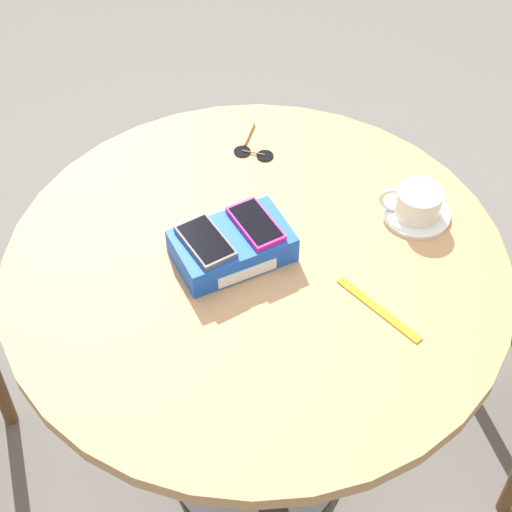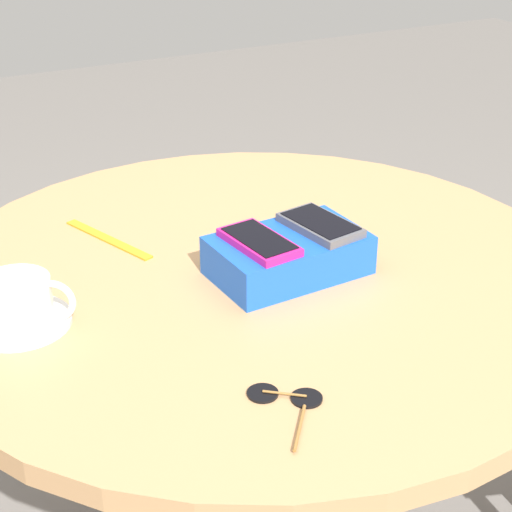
{
  "view_description": "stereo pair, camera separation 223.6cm",
  "coord_description": "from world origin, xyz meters",
  "views": [
    {
      "loc": [
        -0.39,
        -0.99,
        1.95
      ],
      "look_at": [
        0.0,
        0.0,
        0.78
      ],
      "focal_mm": 60.0,
      "sensor_mm": 36.0,
      "label": 1
    },
    {
      "loc": [
        0.49,
        0.97,
        1.34
      ],
      "look_at": [
        0.0,
        0.0,
        0.78
      ],
      "focal_mm": 60.0,
      "sensor_mm": 36.0,
      "label": 2
    }
  ],
  "objects": [
    {
      "name": "ground_plane",
      "position": [
        0.0,
        0.0,
        0.0
      ],
      "size": [
        8.0,
        8.0,
        0.0
      ],
      "primitive_type": "plane",
      "color": "slate"
    },
    {
      "name": "round_table",
      "position": [
        0.0,
        0.0,
        0.63
      ],
      "size": [
        0.96,
        0.96,
        0.76
      ],
      "color": "#2D2D2D",
      "rests_on": "ground_plane"
    },
    {
      "name": "saucer",
      "position": [
        0.34,
        -0.0,
        0.76
      ],
      "size": [
        0.13,
        0.13,
        0.01
      ],
      "primitive_type": "cylinder",
      "color": "silver",
      "rests_on": "round_table"
    },
    {
      "name": "lanyard_strap",
      "position": [
        0.16,
        -0.18,
        0.76
      ],
      "size": [
        0.08,
        0.18,
        0.0
      ],
      "primitive_type": "cube",
      "rotation": [
        0.0,
        0.0,
        -1.21
      ],
      "color": "orange",
      "rests_on": "round_table"
    },
    {
      "name": "phone_magenta",
      "position": [
        0.01,
        0.04,
        0.82
      ],
      "size": [
        0.08,
        0.13,
        0.01
      ],
      "color": "#D11975",
      "rests_on": "phone_box"
    },
    {
      "name": "phone_box",
      "position": [
        -0.03,
        0.03,
        0.79
      ],
      "size": [
        0.22,
        0.15,
        0.06
      ],
      "color": "blue",
      "rests_on": "round_table"
    },
    {
      "name": "sunglasses",
      "position": [
        0.11,
        0.3,
        0.76
      ],
      "size": [
        0.08,
        0.12,
        0.01
      ],
      "color": "black",
      "rests_on": "round_table"
    },
    {
      "name": "coffee_cup",
      "position": [
        0.34,
        -0.0,
        0.79
      ],
      "size": [
        0.11,
        0.09,
        0.06
      ],
      "color": "silver",
      "rests_on": "saucer"
    },
    {
      "name": "phone_gray",
      "position": [
        -0.09,
        0.03,
        0.82
      ],
      "size": [
        0.09,
        0.13,
        0.01
      ],
      "color": "#515156",
      "rests_on": "phone_box"
    }
  ]
}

